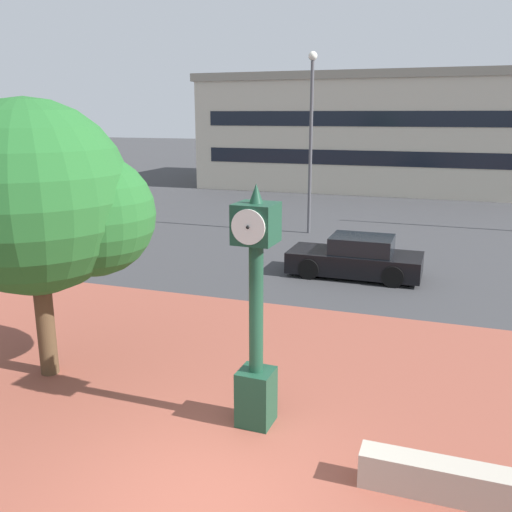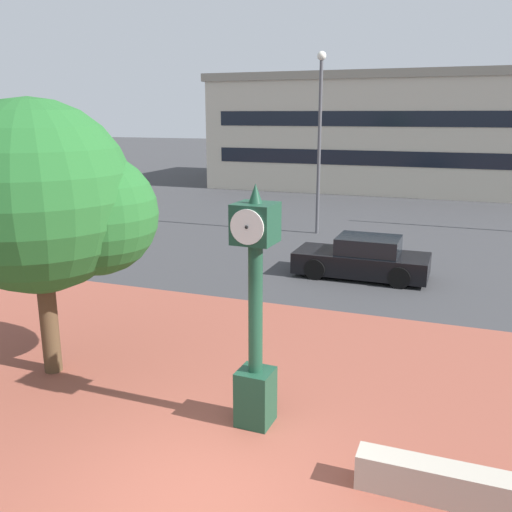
{
  "view_description": "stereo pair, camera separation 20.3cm",
  "coord_description": "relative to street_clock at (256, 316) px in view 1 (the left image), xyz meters",
  "views": [
    {
      "loc": [
        2.66,
        -5.69,
        4.91
      ],
      "look_at": [
        -0.1,
        2.39,
        2.72
      ],
      "focal_mm": 38.83,
      "sensor_mm": 36.0,
      "label": 1
    },
    {
      "loc": [
        2.85,
        -5.62,
        4.91
      ],
      "look_at": [
        -0.1,
        2.39,
        2.72
      ],
      "focal_mm": 38.83,
      "sensor_mm": 36.0,
      "label": 2
    }
  ],
  "objects": [
    {
      "name": "civic_building",
      "position": [
        -2.2,
        33.07,
        1.88
      ],
      "size": [
        22.73,
        13.3,
        7.46
      ],
      "color": "beige",
      "rests_on": "ground"
    },
    {
      "name": "plaza_brick_paving",
      "position": [
        -0.04,
        -0.15,
        -1.85
      ],
      "size": [
        44.0,
        11.67,
        0.01
      ],
      "primitive_type": "cube",
      "color": "brown",
      "rests_on": "ground"
    },
    {
      "name": "car_street_near",
      "position": [
        0.2,
        9.04,
        -1.29
      ],
      "size": [
        4.08,
        1.84,
        1.28
      ],
      "rotation": [
        0.0,
        0.0,
        1.56
      ],
      "color": "black",
      "rests_on": "ground"
    },
    {
      "name": "street_clock",
      "position": [
        0.0,
        0.0,
        0.0
      ],
      "size": [
        0.63,
        0.72,
        3.93
      ],
      "rotation": [
        0.0,
        0.0,
        -0.04
      ],
      "color": "#19422D",
      "rests_on": "ground"
    },
    {
      "name": "street_lamp_post",
      "position": [
        -2.73,
        14.89,
        2.56
      ],
      "size": [
        0.36,
        0.36,
        7.31
      ],
      "color": "#4C4C51",
      "rests_on": "ground"
    },
    {
      "name": "ground_plane",
      "position": [
        -0.04,
        -1.99,
        -1.86
      ],
      "size": [
        200.0,
        200.0,
        0.0
      ],
      "primitive_type": "plane",
      "color": "#38383A"
    },
    {
      "name": "planter_wall",
      "position": [
        3.42,
        -0.92,
        -1.61
      ],
      "size": [
        3.2,
        0.43,
        0.5
      ],
      "primitive_type": "cube",
      "rotation": [
        0.0,
        0.0,
        -0.01
      ],
      "color": "#ADA393",
      "rests_on": "ground"
    },
    {
      "name": "plaza_tree",
      "position": [
        -4.21,
        0.52,
        1.51
      ],
      "size": [
        3.8,
        3.54,
        5.22
      ],
      "color": "#4C3823",
      "rests_on": "ground"
    }
  ]
}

